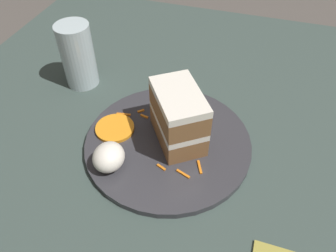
{
  "coord_description": "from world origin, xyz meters",
  "views": [
    {
      "loc": [
        0.33,
        0.06,
        0.48
      ],
      "look_at": [
        -0.05,
        -0.06,
        0.08
      ],
      "focal_mm": 35.0,
      "sensor_mm": 36.0,
      "label": 1
    }
  ],
  "objects_px": {
    "orange_garnish": "(115,128)",
    "plate": "(168,142)",
    "cream_dollop": "(109,157)",
    "cake_slice": "(178,117)",
    "drinking_glass": "(79,59)"
  },
  "relations": [
    {
      "from": "cake_slice",
      "to": "orange_garnish",
      "type": "height_order",
      "value": "cake_slice"
    },
    {
      "from": "cream_dollop",
      "to": "plate",
      "type": "bearing_deg",
      "value": 137.99
    },
    {
      "from": "plate",
      "to": "orange_garnish",
      "type": "xyz_separation_m",
      "value": [
        0.0,
        -0.1,
        0.01
      ]
    },
    {
      "from": "cream_dollop",
      "to": "orange_garnish",
      "type": "relative_size",
      "value": 0.8
    },
    {
      "from": "cake_slice",
      "to": "cream_dollop",
      "type": "xyz_separation_m",
      "value": [
        0.1,
        -0.09,
        -0.03
      ]
    },
    {
      "from": "plate",
      "to": "cream_dollop",
      "type": "distance_m",
      "value": 0.12
    },
    {
      "from": "plate",
      "to": "drinking_glass",
      "type": "distance_m",
      "value": 0.27
    },
    {
      "from": "orange_garnish",
      "to": "drinking_glass",
      "type": "relative_size",
      "value": 0.52
    },
    {
      "from": "drinking_glass",
      "to": "plate",
      "type": "bearing_deg",
      "value": 62.7
    },
    {
      "from": "orange_garnish",
      "to": "cake_slice",
      "type": "bearing_deg",
      "value": 97.53
    },
    {
      "from": "plate",
      "to": "cream_dollop",
      "type": "relative_size",
      "value": 5.2
    },
    {
      "from": "cake_slice",
      "to": "cream_dollop",
      "type": "relative_size",
      "value": 2.32
    },
    {
      "from": "orange_garnish",
      "to": "cream_dollop",
      "type": "bearing_deg",
      "value": 18.62
    },
    {
      "from": "cream_dollop",
      "to": "orange_garnish",
      "type": "xyz_separation_m",
      "value": [
        -0.08,
        -0.03,
        -0.02
      ]
    },
    {
      "from": "orange_garnish",
      "to": "plate",
      "type": "bearing_deg",
      "value": 92.11
    }
  ]
}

